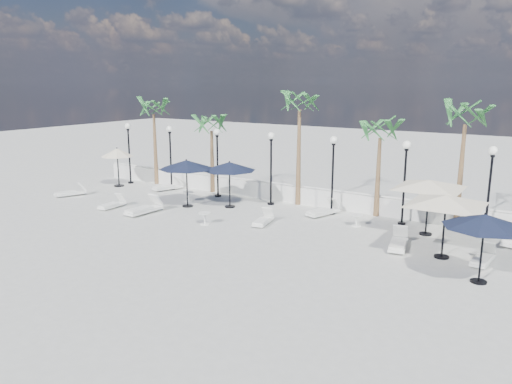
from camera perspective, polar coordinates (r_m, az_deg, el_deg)
The scene contains 31 objects.
ground at distance 21.44m, azimuth -7.31°, elevation -4.96°, with size 100.00×100.00×0.00m, color #A7A8A3.
balustrade at distance 27.28m, azimuth 2.78°, elevation -0.05°, with size 26.00×0.30×1.01m.
lamppost_0 at distance 32.67m, azimuth -14.34°, elevation 5.27°, with size 0.36×0.36×3.84m.
lamppost_1 at distance 30.22m, azimuth -9.77°, elevation 4.92°, with size 0.36×0.36×3.84m.
lamppost_2 at distance 28.00m, azimuth -4.44°, elevation 4.47°, with size 0.36×0.36×3.84m.
lamppost_3 at distance 26.06m, azimuth 1.73°, elevation 3.89°, with size 0.36×0.36×3.84m.
lamppost_4 at distance 24.47m, azimuth 8.79°, elevation 3.18°, with size 0.36×0.36×3.84m.
lamppost_5 at distance 23.30m, azimuth 16.67°, elevation 2.33°, with size 0.36×0.36×3.84m.
lamppost_6 at distance 22.62m, azimuth 25.20°, elevation 1.36°, with size 0.36×0.36×3.84m.
palm_0 at distance 31.97m, azimuth -11.62°, elevation 8.94°, with size 2.60×2.60×5.50m.
palm_1 at distance 29.09m, azimuth -5.12°, elevation 7.26°, with size 2.60×2.60×4.70m.
palm_2 at distance 25.91m, azimuth 5.00°, elevation 9.64°, with size 2.60×2.60×6.10m.
palm_3 at distance 24.30m, azimuth 14.01°, elevation 6.37°, with size 2.60×2.60×4.90m.
palm_4 at distance 23.32m, azimuth 22.81°, elevation 7.44°, with size 2.60×2.60×5.70m.
lounger_0 at distance 26.80m, azimuth -16.11°, elevation -1.35°, with size 0.63×1.64×0.60m.
lounger_1 at distance 30.34m, azimuth -20.47°, elevation -0.03°, with size 1.17×1.80×0.65m.
lounger_2 at distance 30.43m, azimuth -10.04°, elevation 0.64°, with size 1.21×1.94×0.69m.
lounger_3 at distance 22.84m, azimuth 0.84°, elevation -3.23°, with size 0.84×1.69×0.60m.
lounger_4 at distance 25.27m, azimuth -12.68°, elevation -1.86°, with size 0.76×2.09×0.77m.
lounger_5 at distance 24.56m, azimuth 7.70°, elevation -2.13°, with size 1.16×1.99×0.71m.
lounger_6 at distance 20.39m, azimuth 15.96°, elevation -5.59°, with size 0.96×1.95×0.70m.
lounger_7 at distance 19.81m, azimuth 24.50°, elevation -6.89°, with size 0.67×1.68×0.61m.
side_table_0 at distance 27.31m, azimuth -7.72°, elevation -0.43°, with size 0.56×0.56×0.54m.
side_table_1 at distance 22.91m, azimuth -5.89°, elevation -2.90°, with size 0.58×0.58×0.56m.
side_table_2 at distance 22.98m, azimuth 11.41°, elevation -3.06°, with size 0.56×0.56×0.54m.
parasol_navy_left at distance 25.89m, azimuth -7.96°, elevation 3.10°, with size 2.85×2.85×2.51m.
parasol_navy_mid at distance 25.58m, azimuth -3.05°, elevation 2.92°, with size 2.72×2.72×2.44m.
parasol_navy_right at distance 17.43m, azimuth 24.67°, elevation -3.06°, with size 2.63×2.63×2.36m.
parasol_cream_sq_a at distance 22.04m, azimuth 19.22°, elevation 1.29°, with size 5.23×5.23×2.57m.
parasol_cream_sq_b at distance 19.31m, azimuth 20.96°, elevation -0.38°, with size 5.12×5.12×2.57m.
parasol_cream_small at distance 31.94m, azimuth -15.58°, elevation 4.31°, with size 1.99×1.99×2.44m.
Camera 1 is at (13.22, -15.61, 6.42)m, focal length 35.00 mm.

